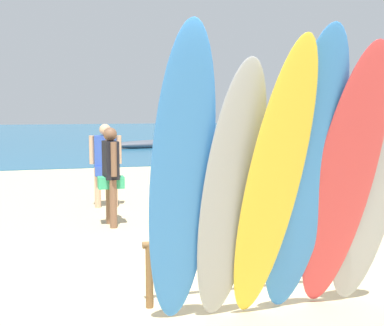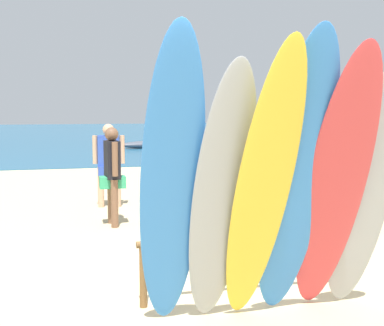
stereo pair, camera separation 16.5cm
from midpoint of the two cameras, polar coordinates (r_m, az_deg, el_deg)
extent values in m
plane|color=#D3BC8C|center=(18.64, -9.61, 0.57)|extent=(60.00, 60.00, 0.00)
cube|color=#235B7F|center=(35.54, -12.20, 3.23)|extent=(60.00, 40.00, 0.02)
cylinder|color=brown|center=(4.78, -5.82, -12.58)|extent=(0.07, 0.07, 0.59)
cylinder|color=brown|center=(5.46, 16.03, -10.38)|extent=(0.07, 0.07, 0.59)
cylinder|color=brown|center=(4.95, 5.92, -8.35)|extent=(2.15, 0.06, 0.06)
ellipsoid|color=#337AD1|center=(3.93, -2.44, -2.69)|extent=(0.51, 0.90, 2.46)
ellipsoid|color=#999EA3|center=(4.04, 3.12, -4.21)|extent=(0.53, 0.89, 2.21)
ellipsoid|color=yellow|center=(4.03, 7.79, -3.20)|extent=(0.53, 1.08, 2.36)
ellipsoid|color=#337AD1|center=(4.21, 11.32, -2.23)|extent=(0.58, 1.02, 2.46)
ellipsoid|color=#D13D42|center=(4.37, 15.51, -2.76)|extent=(0.63, 1.14, 2.34)
ellipsoid|color=#999EA3|center=(4.67, 18.21, -3.53)|extent=(0.60, 0.83, 2.14)
cylinder|color=beige|center=(8.49, 3.53, -3.64)|extent=(0.11, 0.11, 0.75)
cylinder|color=beige|center=(8.76, 2.57, -3.32)|extent=(0.11, 0.11, 0.75)
cube|color=#2D4CB2|center=(8.58, 3.05, -1.39)|extent=(0.40, 0.25, 0.18)
cube|color=#2D4CB2|center=(8.54, 3.07, 0.97)|extent=(0.26, 0.42, 0.59)
sphere|color=beige|center=(8.51, 3.08, 3.66)|extent=(0.21, 0.21, 0.21)
cylinder|color=beige|center=(8.31, 3.87, 1.04)|extent=(0.09, 0.09, 0.52)
cylinder|color=beige|center=(8.75, 2.31, 1.32)|extent=(0.09, 0.09, 0.52)
cylinder|color=tan|center=(9.45, -9.21, -2.71)|extent=(0.11, 0.11, 0.74)
cylinder|color=tan|center=(9.47, -11.07, -2.73)|extent=(0.11, 0.11, 0.74)
cube|color=#2D4CB2|center=(9.42, -10.18, -0.84)|extent=(0.40, 0.25, 0.18)
cube|color=#2D4CB2|center=(9.38, -10.22, 1.29)|extent=(0.41, 0.25, 0.58)
sphere|color=tan|center=(9.35, -10.27, 3.71)|extent=(0.21, 0.21, 0.21)
cylinder|color=tan|center=(9.37, -8.72, 1.51)|extent=(0.09, 0.09, 0.52)
cylinder|color=tan|center=(9.39, -11.72, 1.46)|extent=(0.09, 0.09, 0.52)
cylinder|color=brown|center=(7.85, -9.45, -4.57)|extent=(0.11, 0.11, 0.74)
cylinder|color=brown|center=(8.15, -9.86, -4.18)|extent=(0.11, 0.11, 0.74)
cube|color=#33A36B|center=(7.95, -9.70, -2.16)|extent=(0.40, 0.25, 0.18)
cube|color=black|center=(7.90, -9.75, 0.35)|extent=(0.23, 0.40, 0.58)
sphere|color=brown|center=(7.87, -9.80, 3.21)|extent=(0.21, 0.21, 0.21)
cylinder|color=brown|center=(7.66, -9.41, 0.41)|extent=(0.09, 0.09, 0.52)
cylinder|color=brown|center=(8.14, -10.07, 0.74)|extent=(0.09, 0.09, 0.52)
cylinder|color=#9E704C|center=(9.95, 3.47, -2.08)|extent=(0.12, 0.12, 0.78)
cylinder|color=#9E704C|center=(10.14, 4.95, -1.94)|extent=(0.12, 0.12, 0.78)
cube|color=black|center=(10.00, 4.23, -0.15)|extent=(0.42, 0.26, 0.19)
cube|color=#B23399|center=(9.97, 4.25, 1.95)|extent=(0.45, 0.32, 0.61)
sphere|color=#9E704C|center=(9.94, 4.27, 4.34)|extent=(0.22, 0.22, 0.22)
cylinder|color=#9E704C|center=(9.81, 3.03, 2.09)|extent=(0.09, 0.09, 0.54)
cylinder|color=#9E704C|center=(10.12, 5.43, 2.20)|extent=(0.09, 0.09, 0.54)
cylinder|color=#B7B7BC|center=(7.62, 15.83, -6.84)|extent=(0.02, 0.02, 0.28)
cylinder|color=#B7B7BC|center=(7.77, 18.75, -6.68)|extent=(0.02, 0.02, 0.28)
cylinder|color=#B7B7BC|center=(7.96, 14.87, -6.24)|extent=(0.02, 0.02, 0.28)
cylinder|color=#B7B7BC|center=(8.11, 17.68, -6.10)|extent=(0.02, 0.02, 0.28)
cube|color=red|center=(7.83, 16.82, -5.35)|extent=(0.57, 0.53, 0.03)
cube|color=red|center=(8.10, 15.97, -3.07)|extent=(0.54, 0.36, 0.51)
ellipsoid|color=#4C515B|center=(23.05, -3.56, 2.17)|extent=(4.95, 1.59, 0.39)
camera|label=1|loc=(0.08, -90.67, -0.07)|focal=47.36mm
camera|label=2|loc=(0.08, 89.33, 0.07)|focal=47.36mm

